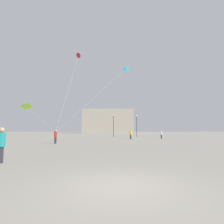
{
  "coord_description": "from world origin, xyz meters",
  "views": [
    {
      "loc": [
        -0.33,
        -5.61,
        1.62
      ],
      "look_at": [
        0.0,
        16.99,
        3.74
      ],
      "focal_mm": 30.33,
      "sensor_mm": 36.0,
      "label": 1
    }
  ],
  "objects_px": {
    "lamppost_east": "(113,122)",
    "lamppost_west": "(137,122)",
    "person_in_red": "(56,136)",
    "building_left_hall": "(108,121)",
    "person_in_teal": "(1,143)",
    "kite_crimson_diamond": "(78,57)",
    "person_in_yellow": "(131,134)",
    "person_in_white": "(161,134)",
    "kite_lime_delta": "(27,107)",
    "kite_cyan_diamond": "(124,70)"
  },
  "relations": [
    {
      "from": "kite_lime_delta",
      "to": "lamppost_east",
      "type": "relative_size",
      "value": 1.55
    },
    {
      "from": "kite_crimson_diamond",
      "to": "lamppost_east",
      "type": "height_order",
      "value": "kite_crimson_diamond"
    },
    {
      "from": "lamppost_east",
      "to": "lamppost_west",
      "type": "height_order",
      "value": "lamppost_east"
    },
    {
      "from": "person_in_white",
      "to": "lamppost_east",
      "type": "relative_size",
      "value": 0.3
    },
    {
      "from": "person_in_red",
      "to": "lamppost_east",
      "type": "relative_size",
      "value": 0.31
    },
    {
      "from": "person_in_teal",
      "to": "kite_crimson_diamond",
      "type": "distance_m",
      "value": 22.87
    },
    {
      "from": "person_in_yellow",
      "to": "lamppost_west",
      "type": "xyz_separation_m",
      "value": [
        2.71,
        11.29,
        2.46
      ]
    },
    {
      "from": "building_left_hall",
      "to": "lamppost_east",
      "type": "relative_size",
      "value": 4.7
    },
    {
      "from": "kite_crimson_diamond",
      "to": "building_left_hall",
      "type": "height_order",
      "value": "kite_crimson_diamond"
    },
    {
      "from": "person_in_yellow",
      "to": "kite_crimson_diamond",
      "type": "height_order",
      "value": "kite_crimson_diamond"
    },
    {
      "from": "person_in_red",
      "to": "kite_crimson_diamond",
      "type": "bearing_deg",
      "value": -60.09
    },
    {
      "from": "person_in_teal",
      "to": "lamppost_west",
      "type": "xyz_separation_m",
      "value": [
        11.69,
        34.46,
        2.42
      ]
    },
    {
      "from": "person_in_red",
      "to": "building_left_hall",
      "type": "distance_m",
      "value": 71.4
    },
    {
      "from": "person_in_white",
      "to": "lamppost_east",
      "type": "height_order",
      "value": "lamppost_east"
    },
    {
      "from": "person_in_teal",
      "to": "person_in_yellow",
      "type": "xyz_separation_m",
      "value": [
        8.98,
        23.18,
        -0.04
      ]
    },
    {
      "from": "person_in_white",
      "to": "kite_lime_delta",
      "type": "distance_m",
      "value": 23.54
    },
    {
      "from": "kite_crimson_diamond",
      "to": "kite_lime_delta",
      "type": "height_order",
      "value": "kite_crimson_diamond"
    },
    {
      "from": "kite_cyan_diamond",
      "to": "building_left_hall",
      "type": "distance_m",
      "value": 69.68
    },
    {
      "from": "person_in_teal",
      "to": "kite_cyan_diamond",
      "type": "relative_size",
      "value": 0.19
    },
    {
      "from": "person_in_red",
      "to": "person_in_yellow",
      "type": "height_order",
      "value": "person_in_yellow"
    },
    {
      "from": "kite_cyan_diamond",
      "to": "building_left_hall",
      "type": "height_order",
      "value": "building_left_hall"
    },
    {
      "from": "person_in_red",
      "to": "person_in_teal",
      "type": "relative_size",
      "value": 0.94
    },
    {
      "from": "person_in_teal",
      "to": "person_in_yellow",
      "type": "bearing_deg",
      "value": -65.04
    },
    {
      "from": "person_in_yellow",
      "to": "building_left_hall",
      "type": "bearing_deg",
      "value": -169.59
    },
    {
      "from": "person_in_teal",
      "to": "building_left_hall",
      "type": "relative_size",
      "value": 0.07
    },
    {
      "from": "person_in_teal",
      "to": "kite_lime_delta",
      "type": "relative_size",
      "value": 0.21
    },
    {
      "from": "lamppost_east",
      "to": "lamppost_west",
      "type": "bearing_deg",
      "value": -13.36
    },
    {
      "from": "person_in_teal",
      "to": "person_in_white",
      "type": "xyz_separation_m",
      "value": [
        14.85,
        25.28,
        -0.09
      ]
    },
    {
      "from": "kite_crimson_diamond",
      "to": "building_left_hall",
      "type": "relative_size",
      "value": 0.5
    },
    {
      "from": "person_in_white",
      "to": "lamppost_west",
      "type": "bearing_deg",
      "value": -26.86
    },
    {
      "from": "person_in_yellow",
      "to": "kite_crimson_diamond",
      "type": "bearing_deg",
      "value": -59.91
    },
    {
      "from": "person_in_teal",
      "to": "kite_crimson_diamond",
      "type": "xyz_separation_m",
      "value": [
        0.39,
        19.4,
        12.12
      ]
    },
    {
      "from": "lamppost_east",
      "to": "lamppost_west",
      "type": "relative_size",
      "value": 1.04
    },
    {
      "from": "person_in_yellow",
      "to": "lamppost_east",
      "type": "height_order",
      "value": "lamppost_east"
    },
    {
      "from": "person_in_teal",
      "to": "person_in_yellow",
      "type": "distance_m",
      "value": 24.86
    },
    {
      "from": "person_in_red",
      "to": "person_in_white",
      "type": "height_order",
      "value": "person_in_red"
    },
    {
      "from": "person_in_yellow",
      "to": "building_left_hall",
      "type": "distance_m",
      "value": 61.3
    },
    {
      "from": "person_in_red",
      "to": "kite_lime_delta",
      "type": "bearing_deg",
      "value": -4.33
    },
    {
      "from": "lamppost_east",
      "to": "person_in_yellow",
      "type": "bearing_deg",
      "value": -77.97
    },
    {
      "from": "person_in_yellow",
      "to": "kite_cyan_diamond",
      "type": "relative_size",
      "value": 0.19
    },
    {
      "from": "kite_lime_delta",
      "to": "lamppost_west",
      "type": "bearing_deg",
      "value": 36.02
    },
    {
      "from": "person_in_yellow",
      "to": "lamppost_east",
      "type": "xyz_separation_m",
      "value": [
        -2.68,
        12.56,
        2.58
      ]
    },
    {
      "from": "person_in_teal",
      "to": "lamppost_east",
      "type": "xyz_separation_m",
      "value": [
        6.3,
        35.74,
        2.54
      ]
    },
    {
      "from": "person_in_white",
      "to": "kite_cyan_diamond",
      "type": "xyz_separation_m",
      "value": [
        -7.57,
        -10.69,
        8.56
      ]
    },
    {
      "from": "person_in_red",
      "to": "building_left_hall",
      "type": "height_order",
      "value": "building_left_hall"
    },
    {
      "from": "kite_cyan_diamond",
      "to": "lamppost_east",
      "type": "distance_m",
      "value": 21.99
    },
    {
      "from": "kite_crimson_diamond",
      "to": "kite_lime_delta",
      "type": "distance_m",
      "value": 11.32
    },
    {
      "from": "kite_lime_delta",
      "to": "person_in_red",
      "type": "bearing_deg",
      "value": -47.09
    },
    {
      "from": "kite_crimson_diamond",
      "to": "lamppost_west",
      "type": "distance_m",
      "value": 21.18
    },
    {
      "from": "kite_cyan_diamond",
      "to": "kite_lime_delta",
      "type": "height_order",
      "value": "kite_cyan_diamond"
    }
  ]
}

